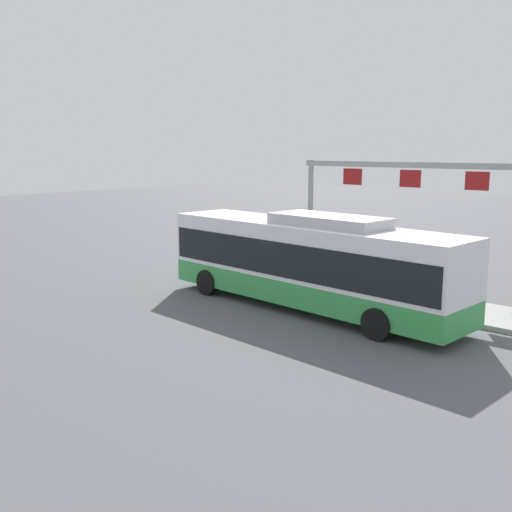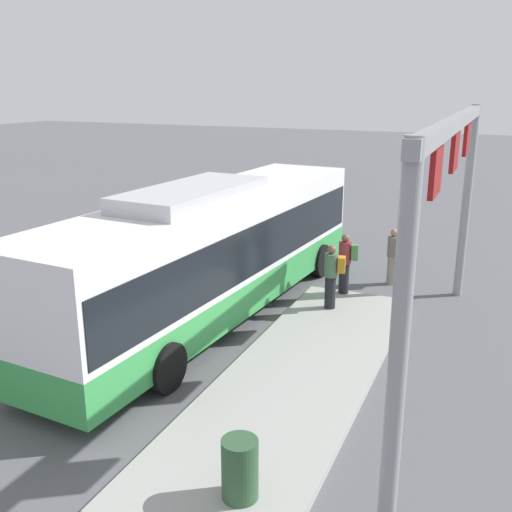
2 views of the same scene
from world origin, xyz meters
name	(u,v)px [view 1 (image 1 of 2)]	position (x,y,z in m)	size (l,w,h in m)	color
ground_plane	(307,309)	(0.00, 0.00, 0.00)	(120.00, 120.00, 0.00)	#56565B
platform_curb	(408,301)	(-2.37, -3.12, 0.08)	(10.00, 2.80, 0.16)	#9E9E99
bus_main	(308,260)	(-0.01, 0.00, 1.81)	(12.12, 3.40, 3.46)	green
person_boarding	(299,261)	(2.45, -2.73, 1.05)	(0.41, 0.57, 1.67)	black
person_waiting_near	(323,265)	(1.23, -2.70, 1.05)	(0.41, 0.57, 1.67)	black
person_waiting_mid	(282,257)	(4.19, -3.71, 0.89)	(0.39, 0.57, 1.67)	gray
platform_sign_gantry	(409,196)	(-0.98, -5.57, 3.81)	(10.34, 0.24, 5.20)	gray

